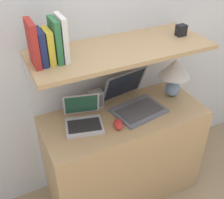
% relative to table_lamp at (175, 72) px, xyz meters
% --- Properties ---
extents(wall_back, '(6.00, 0.05, 2.40)m').
position_rel_table_lamp_xyz_m(wall_back, '(-0.44, 0.25, 0.21)').
color(wall_back, silver).
rests_on(wall_back, ground_plane).
extents(desk, '(1.15, 0.50, 0.78)m').
position_rel_table_lamp_xyz_m(desk, '(-0.44, -0.06, -0.60)').
color(desk, tan).
rests_on(desk, ground_plane).
extents(back_riser, '(1.15, 0.04, 1.23)m').
position_rel_table_lamp_xyz_m(back_riser, '(-0.44, 0.21, -0.37)').
color(back_riser, silver).
rests_on(back_riser, ground_plane).
extents(shelf, '(1.15, 0.45, 0.03)m').
position_rel_table_lamp_xyz_m(shelf, '(-0.44, 0.00, 0.26)').
color(shelf, tan).
rests_on(shelf, back_riser).
extents(table_lamp, '(0.23, 0.23, 0.30)m').
position_rel_table_lamp_xyz_m(table_lamp, '(0.00, 0.00, 0.00)').
color(table_lamp, '#7593B2').
rests_on(table_lamp, desk).
extents(laptop_large, '(0.40, 0.40, 0.26)m').
position_rel_table_lamp_xyz_m(laptop_large, '(-0.35, -0.02, -0.15)').
color(laptop_large, slate).
rests_on(laptop_large, desk).
extents(laptop_small, '(0.29, 0.29, 0.19)m').
position_rel_table_lamp_xyz_m(laptop_small, '(-0.73, -0.03, -0.17)').
color(laptop_small, silver).
rests_on(laptop_small, desk).
extents(computer_mouse, '(0.09, 0.12, 0.04)m').
position_rel_table_lamp_xyz_m(computer_mouse, '(-0.54, -0.16, -0.19)').
color(computer_mouse, red).
rests_on(computer_mouse, desk).
extents(router_box, '(0.10, 0.06, 0.14)m').
position_rel_table_lamp_xyz_m(router_box, '(-0.59, 0.11, -0.14)').
color(router_box, gray).
rests_on(router_box, desk).
extents(book_red, '(0.03, 0.16, 0.24)m').
position_rel_table_lamp_xyz_m(book_red, '(-0.97, 0.00, 0.40)').
color(book_red, '#A82823').
rests_on(book_red, shelf).
extents(book_navy, '(0.03, 0.14, 0.19)m').
position_rel_table_lamp_xyz_m(book_navy, '(-0.93, 0.00, 0.37)').
color(book_navy, navy).
rests_on(book_navy, shelf).
extents(book_yellow, '(0.04, 0.13, 0.19)m').
position_rel_table_lamp_xyz_m(book_yellow, '(-0.89, 0.00, 0.37)').
color(book_yellow, gold).
rests_on(book_yellow, shelf).
extents(book_green, '(0.03, 0.15, 0.24)m').
position_rel_table_lamp_xyz_m(book_green, '(-0.85, 0.00, 0.39)').
color(book_green, '#2D7042').
rests_on(book_green, shelf).
extents(book_white, '(0.03, 0.16, 0.25)m').
position_rel_table_lamp_xyz_m(book_white, '(-0.81, 0.00, 0.40)').
color(book_white, silver).
rests_on(book_white, shelf).
extents(shelf_gadget, '(0.06, 0.05, 0.07)m').
position_rel_table_lamp_xyz_m(shelf_gadget, '(0.00, 0.00, 0.31)').
color(shelf_gadget, black).
rests_on(shelf_gadget, shelf).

